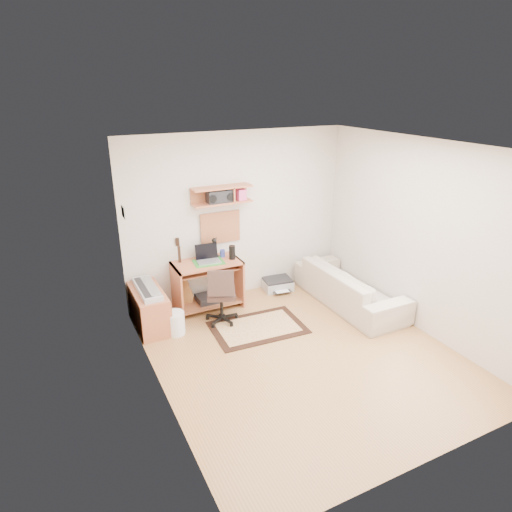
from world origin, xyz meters
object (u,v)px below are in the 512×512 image
desk (208,285)px  task_chair (221,294)px  cabinet (149,309)px  printer (277,284)px  sofa (350,280)px

desk → task_chair: (0.02, -0.50, 0.07)m
task_chair → cabinet: task_chair is taller
desk → cabinet: size_ratio=1.11×
desk → task_chair: size_ratio=1.13×
desk → task_chair: bearing=-87.8°
printer → cabinet: bearing=-165.7°
task_chair → printer: bearing=47.0°
cabinet → printer: 2.23m
task_chair → sofa: 2.03m
task_chair → cabinet: size_ratio=0.98×
sofa → cabinet: bearing=77.1°
printer → sofa: 1.25m
cabinet → task_chair: bearing=-18.7°
task_chair → sofa: task_chair is taller
cabinet → printer: size_ratio=1.92×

